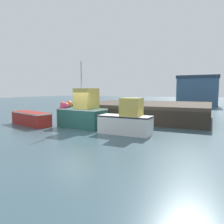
% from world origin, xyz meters
% --- Properties ---
extents(ground, '(120.00, 160.00, 0.10)m').
position_xyz_m(ground, '(0.00, 0.00, -0.05)').
color(ground, '#38515B').
extents(pier, '(11.34, 8.76, 1.46)m').
position_xyz_m(pier, '(2.10, 8.23, 1.23)').
color(pier, '#473D33').
rests_on(pier, ground).
extents(fishing_boat_near_left, '(4.25, 2.35, 0.99)m').
position_xyz_m(fishing_boat_near_left, '(-4.74, 1.22, 0.53)').
color(fishing_boat_near_left, maroon).
rests_on(fishing_boat_near_left, ground).
extents(fishing_boat_near_right, '(3.74, 1.99, 4.64)m').
position_xyz_m(fishing_boat_near_right, '(-0.52, 1.87, 1.07)').
color(fishing_boat_near_right, '#23564C').
rests_on(fishing_boat_near_right, ground).
extents(fishing_boat_mid, '(3.29, 1.36, 2.19)m').
position_xyz_m(fishing_boat_mid, '(3.16, 1.06, 0.83)').
color(fishing_boat_mid, silver).
rests_on(fishing_boat_mid, ground).
extents(warehouse, '(6.67, 4.49, 5.12)m').
position_xyz_m(warehouse, '(5.45, 28.66, 2.58)').
color(warehouse, '#385675').
rests_on(warehouse, ground).
extents(mooring_buoy_foreground, '(0.60, 0.60, 0.76)m').
position_xyz_m(mooring_buoy_foreground, '(-0.31, 1.73, 0.34)').
color(mooring_buoy_foreground, '#DB3866').
rests_on(mooring_buoy_foreground, ground).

